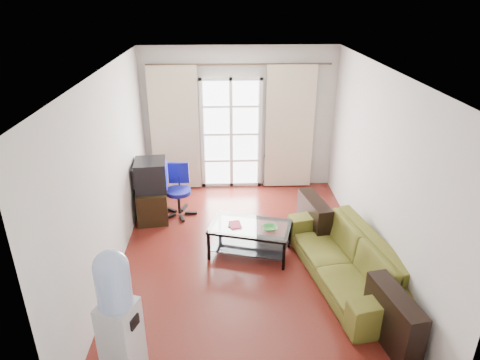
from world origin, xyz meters
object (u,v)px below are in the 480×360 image
(tv_stand, at_px, (152,203))
(sofa, at_px, (346,259))
(water_cooler, at_px, (119,321))
(crt_tv, at_px, (150,175))
(task_chair, at_px, (179,200))
(coffee_table, at_px, (250,236))

(tv_stand, bearing_deg, sofa, -41.10)
(tv_stand, distance_m, water_cooler, 3.48)
(crt_tv, xyz_separation_m, water_cooler, (0.25, -3.42, 0.03))
(tv_stand, xyz_separation_m, water_cooler, (0.24, -3.43, 0.55))
(sofa, xyz_separation_m, task_chair, (-2.39, 1.94, -0.07))
(sofa, distance_m, water_cooler, 3.08)
(sofa, xyz_separation_m, water_cooler, (-2.59, -1.59, 0.49))
(tv_stand, bearing_deg, task_chair, 5.20)
(crt_tv, height_order, task_chair, crt_tv)
(tv_stand, relative_size, water_cooler, 0.47)
(tv_stand, relative_size, crt_tv, 1.24)
(sofa, height_order, water_cooler, water_cooler)
(coffee_table, distance_m, tv_stand, 1.97)
(coffee_table, bearing_deg, tv_stand, 144.15)
(sofa, bearing_deg, tv_stand, -133.81)
(tv_stand, height_order, crt_tv, crt_tv)
(water_cooler, bearing_deg, task_chair, 106.63)
(sofa, relative_size, task_chair, 2.67)
(sofa, xyz_separation_m, crt_tv, (-2.84, 1.83, 0.46))
(coffee_table, height_order, tv_stand, tv_stand)
(coffee_table, xyz_separation_m, task_chair, (-1.15, 1.26, -0.04))
(task_chair, bearing_deg, water_cooler, -92.37)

